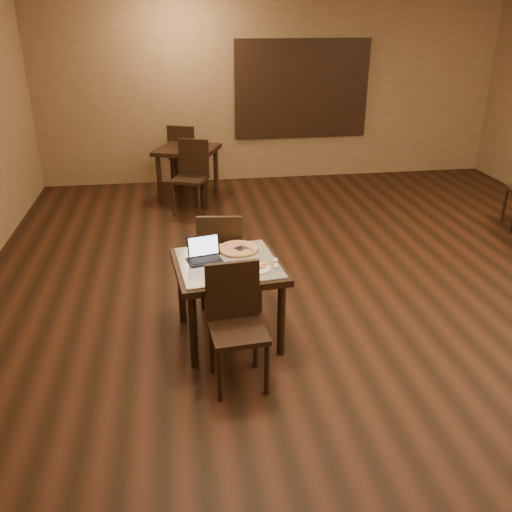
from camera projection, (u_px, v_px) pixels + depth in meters
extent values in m
plane|color=black|center=(361.00, 314.00, 5.41)|extent=(10.00, 10.00, 0.00)
cube|color=olive|center=(273.00, 92.00, 9.30)|extent=(8.00, 0.02, 3.00)
cube|color=#235982|center=(302.00, 89.00, 9.33)|extent=(2.20, 0.04, 1.50)
cube|color=black|center=(302.00, 89.00, 9.30)|extent=(2.34, 0.02, 1.64)
cylinder|color=black|center=(193.00, 330.00, 4.47)|extent=(0.07, 0.07, 0.71)
cylinder|color=black|center=(182.00, 289.00, 5.14)|extent=(0.07, 0.07, 0.71)
cylinder|color=black|center=(281.00, 319.00, 4.65)|extent=(0.07, 0.07, 0.71)
cylinder|color=black|center=(259.00, 280.00, 5.32)|extent=(0.07, 0.07, 0.71)
cube|color=black|center=(228.00, 267.00, 4.75)|extent=(1.01, 1.01, 0.06)
cube|color=#241BB2|center=(228.00, 263.00, 4.73)|extent=(0.92, 0.92, 0.02)
cylinder|color=black|center=(220.00, 376.00, 4.11)|extent=(0.04, 0.04, 0.46)
cylinder|color=black|center=(212.00, 349.00, 4.44)|extent=(0.04, 0.04, 0.46)
cylinder|color=black|center=(267.00, 369.00, 4.19)|extent=(0.04, 0.04, 0.46)
cylinder|color=black|center=(256.00, 343.00, 4.52)|extent=(0.04, 0.04, 0.46)
cube|color=black|center=(238.00, 332.00, 4.21)|extent=(0.47, 0.47, 0.04)
cube|color=black|center=(233.00, 290.00, 4.28)|extent=(0.43, 0.08, 0.49)
cylinder|color=black|center=(240.00, 272.00, 5.75)|extent=(0.04, 0.04, 0.47)
cylinder|color=black|center=(240.00, 289.00, 5.41)|extent=(0.04, 0.04, 0.47)
cylinder|color=black|center=(205.00, 273.00, 5.74)|extent=(0.04, 0.04, 0.47)
cylinder|color=black|center=(203.00, 289.00, 5.40)|extent=(0.04, 0.04, 0.47)
cube|color=black|center=(221.00, 258.00, 5.47)|extent=(0.49, 0.49, 0.04)
cube|color=black|center=(220.00, 241.00, 5.18)|extent=(0.44, 0.10, 0.50)
cube|color=black|center=(205.00, 260.00, 4.74)|extent=(0.33, 0.26, 0.01)
cube|color=black|center=(203.00, 246.00, 4.79)|extent=(0.29, 0.11, 0.19)
cube|color=silver|center=(203.00, 246.00, 4.79)|extent=(0.27, 0.09, 0.17)
cylinder|color=white|center=(256.00, 268.00, 4.59)|extent=(0.25, 0.25, 0.01)
cylinder|color=silver|center=(238.00, 250.00, 4.96)|extent=(0.38, 0.38, 0.01)
cylinder|color=beige|center=(238.00, 249.00, 4.95)|extent=(0.35, 0.35, 0.02)
torus|color=gold|center=(238.00, 248.00, 4.95)|extent=(0.36, 0.36, 0.02)
cube|color=silver|center=(241.00, 248.00, 4.93)|extent=(0.21, 0.25, 0.01)
cylinder|color=white|center=(276.00, 264.00, 4.65)|extent=(0.06, 0.18, 0.04)
cylinder|color=maroon|center=(276.00, 264.00, 4.65)|extent=(0.04, 0.04, 0.04)
cylinder|color=black|center=(504.00, 206.00, 7.69)|extent=(0.04, 0.04, 0.50)
cylinder|color=black|center=(159.00, 179.00, 8.41)|extent=(0.08, 0.08, 0.78)
cylinder|color=black|center=(176.00, 168.00, 9.03)|extent=(0.08, 0.08, 0.78)
cylinder|color=black|center=(202.00, 182.00, 8.26)|extent=(0.08, 0.08, 0.78)
cylinder|color=black|center=(216.00, 170.00, 8.88)|extent=(0.08, 0.08, 0.78)
cube|color=black|center=(187.00, 150.00, 8.48)|extent=(1.14, 1.14, 0.07)
cylinder|color=black|center=(173.00, 200.00, 7.93)|extent=(0.04, 0.04, 0.49)
cylinder|color=black|center=(183.00, 192.00, 8.28)|extent=(0.04, 0.04, 0.49)
cylinder|color=black|center=(199.00, 202.00, 7.84)|extent=(0.04, 0.04, 0.49)
cylinder|color=black|center=(207.00, 194.00, 8.19)|extent=(0.04, 0.04, 0.49)
cube|color=black|center=(190.00, 179.00, 7.95)|extent=(0.60, 0.60, 0.04)
cube|color=black|center=(194.00, 157.00, 8.02)|extent=(0.44, 0.21, 0.53)
cylinder|color=black|center=(202.00, 169.00, 9.48)|extent=(0.04, 0.04, 0.49)
cylinder|color=black|center=(194.00, 175.00, 9.13)|extent=(0.04, 0.04, 0.49)
cylinder|color=black|center=(180.00, 168.00, 9.56)|extent=(0.04, 0.04, 0.49)
cylinder|color=black|center=(172.00, 174.00, 9.21)|extent=(0.04, 0.04, 0.49)
cube|color=black|center=(186.00, 156.00, 9.24)|extent=(0.60, 0.60, 0.04)
cube|color=black|center=(181.00, 142.00, 8.93)|extent=(0.44, 0.21, 0.53)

